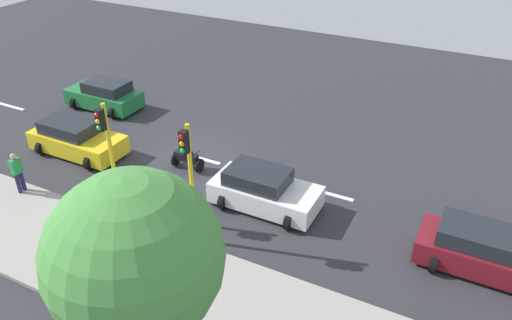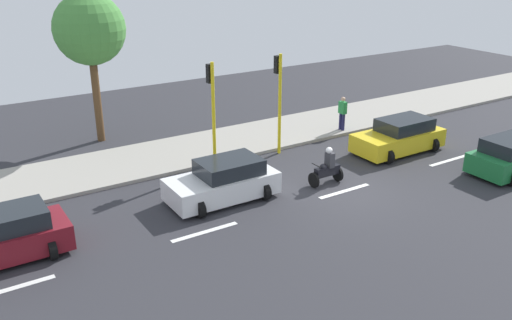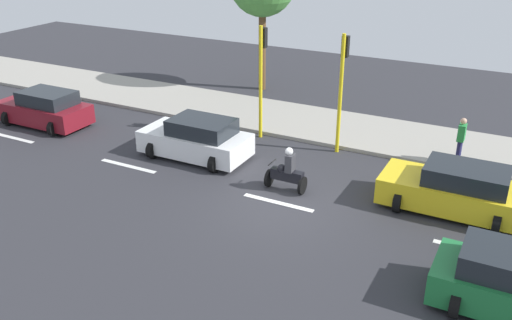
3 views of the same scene
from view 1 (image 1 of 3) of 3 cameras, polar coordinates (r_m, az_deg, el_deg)
name	(u,v)px [view 1 (image 1 of 3)]	position (r m, az deg, el deg)	size (l,w,h in m)	color
ground_plane	(196,158)	(22.29, -6.80, 0.18)	(40.00, 60.00, 0.10)	#2D2D33
sidewalk	(82,251)	(17.96, -19.19, -9.73)	(4.00, 60.00, 0.15)	#9E998E
lane_stripe_far_north	(8,105)	(30.05, -26.47, 5.59)	(0.20, 2.40, 0.01)	white
lane_stripe_north	(93,129)	(25.75, -18.10, 3.39)	(0.20, 2.40, 0.01)	white
lane_stripe_mid	(196,157)	(22.26, -6.81, 0.31)	(0.20, 2.40, 0.01)	white
lane_stripe_south	(324,192)	(19.99, 7.79, -3.69)	(0.20, 2.40, 0.01)	white
lane_stripe_far_south	(486,237)	(19.39, 24.79, -7.98)	(0.20, 2.40, 0.01)	white
car_yellow_cab	(76,139)	(23.53, -19.83, 2.31)	(2.27, 4.26, 1.52)	yellow
car_maroon	(481,251)	(17.54, 24.32, -9.41)	(2.19, 4.04, 1.52)	maroon
car_green	(105,95)	(27.57, -16.87, 7.08)	(2.23, 3.95, 1.52)	#1E7238
car_white	(264,190)	(18.70, 0.88, -3.45)	(2.29, 4.05, 1.52)	white
motorcycle	(186,155)	(21.21, -7.95, 0.56)	(0.60, 1.30, 1.53)	black
pedestrian_near_signal	(17,171)	(21.22, -25.58, -1.18)	(0.40, 0.24, 1.69)	#1E1E4C
traffic_light_corner	(189,170)	(15.85, -7.67, -1.15)	(0.49, 0.24, 4.50)	yellow
traffic_light_midblock	(108,147)	(17.72, -16.53, 1.46)	(0.49, 0.24, 4.50)	yellow
street_tree_center	(135,259)	(9.26, -13.62, -10.92)	(3.23, 3.23, 6.90)	brown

